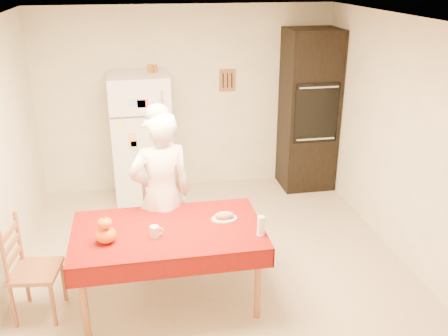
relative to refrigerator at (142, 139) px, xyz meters
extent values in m
plane|color=tan|center=(0.65, -1.88, -0.85)|extent=(4.50, 4.50, 0.00)
cube|color=#ECE4C6|center=(0.65, 0.37, 0.40)|extent=(4.00, 0.02, 2.50)
cube|color=#ECE4C6|center=(0.65, -4.13, 0.40)|extent=(4.00, 0.02, 2.50)
cube|color=#ECE4C6|center=(2.65, -1.88, 0.40)|extent=(0.02, 4.50, 2.50)
cube|color=white|center=(0.65, -1.88, 1.65)|extent=(4.00, 4.50, 0.02)
cube|color=brown|center=(1.20, 0.36, 0.65)|extent=(0.22, 0.02, 0.30)
cube|color=white|center=(0.00, 0.00, 0.00)|extent=(0.75, 0.70, 1.70)
cube|color=silver|center=(0.26, -0.37, 0.60)|extent=(0.03, 0.03, 0.25)
cube|color=silver|center=(0.26, -0.37, -0.15)|extent=(0.03, 0.03, 0.60)
cube|color=black|center=(2.28, 0.05, 0.25)|extent=(0.70, 0.60, 2.20)
cube|color=black|center=(2.28, -0.26, 0.30)|extent=(0.59, 0.02, 0.80)
cylinder|color=brown|center=(-0.59, -2.71, -0.50)|extent=(0.06, 0.06, 0.71)
cylinder|color=brown|center=(-0.59, -1.93, -0.50)|extent=(0.06, 0.06, 0.71)
cylinder|color=brown|center=(0.89, -2.71, -0.50)|extent=(0.06, 0.06, 0.71)
cylinder|color=brown|center=(0.89, -1.93, -0.50)|extent=(0.06, 0.06, 0.71)
cube|color=brown|center=(0.15, -2.32, -0.12)|extent=(1.60, 0.90, 0.04)
cube|color=#5B0505|center=(0.15, -2.32, -0.09)|extent=(1.70, 1.00, 0.01)
cylinder|color=brown|center=(-0.08, -1.80, -0.64)|extent=(0.04, 0.04, 0.43)
cylinder|color=brown|center=(-0.03, -1.46, -0.64)|extent=(0.04, 0.04, 0.43)
cylinder|color=brown|center=(0.28, -1.85, -0.64)|extent=(0.04, 0.04, 0.43)
cylinder|color=brown|center=(0.32, -1.51, -0.64)|extent=(0.04, 0.04, 0.43)
cube|color=brown|center=(0.12, -1.65, -0.40)|extent=(0.47, 0.45, 0.04)
cube|color=brown|center=(0.15, -1.49, -0.15)|extent=(0.36, 0.08, 0.50)
cylinder|color=brown|center=(-0.88, -2.50, -0.64)|extent=(0.04, 0.04, 0.43)
cylinder|color=brown|center=(-1.22, -2.46, -0.64)|extent=(0.04, 0.04, 0.43)
cylinder|color=brown|center=(-0.83, -2.15, -0.64)|extent=(0.04, 0.04, 0.43)
cylinder|color=brown|center=(-1.17, -2.10, -0.64)|extent=(0.04, 0.04, 0.43)
cube|color=brown|center=(-1.02, -2.30, -0.40)|extent=(0.45, 0.47, 0.04)
cube|color=brown|center=(-1.19, -2.28, -0.15)|extent=(0.08, 0.36, 0.50)
imported|color=white|center=(0.13, -1.83, 0.01)|extent=(0.70, 0.53, 1.73)
cylinder|color=silver|center=(0.03, -2.43, -0.04)|extent=(0.08, 0.08, 0.10)
ellipsoid|color=orange|center=(-0.38, -2.45, -0.02)|extent=(0.18, 0.18, 0.13)
ellipsoid|color=#E13805|center=(-0.38, -2.45, 0.09)|extent=(0.12, 0.12, 0.09)
cylinder|color=white|center=(0.94, -2.56, 0.00)|extent=(0.07, 0.07, 0.18)
cylinder|color=silver|center=(0.68, -2.24, -0.08)|extent=(0.24, 0.24, 0.02)
ellipsoid|color=#957149|center=(0.68, -2.24, -0.04)|extent=(0.18, 0.10, 0.06)
cylinder|color=#885C18|center=(0.15, 0.05, 0.90)|extent=(0.05, 0.05, 0.10)
cylinder|color=brown|center=(0.18, 0.05, 0.90)|extent=(0.05, 0.05, 0.10)
cylinder|color=#954D1B|center=(0.22, 0.05, 0.90)|extent=(0.05, 0.05, 0.10)
camera|label=1|loc=(-0.07, -6.27, 2.09)|focal=40.00mm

